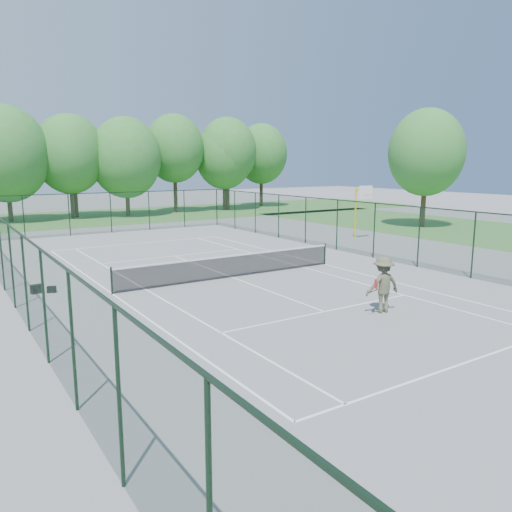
# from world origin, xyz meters

# --- Properties ---
(ground) EXTENTS (140.00, 140.00, 0.00)m
(ground) POSITION_xyz_m (0.00, 0.00, 0.00)
(ground) COLOR gray
(ground) RESTS_ON ground
(grass_far) EXTENTS (80.00, 16.00, 0.01)m
(grass_far) POSITION_xyz_m (0.00, 30.00, 0.01)
(grass_far) COLOR #498237
(grass_far) RESTS_ON ground
(grass_side) EXTENTS (14.00, 40.00, 0.01)m
(grass_side) POSITION_xyz_m (24.00, 4.00, 0.01)
(grass_side) COLOR #498237
(grass_side) RESTS_ON ground
(court_lines) EXTENTS (11.05, 23.85, 0.01)m
(court_lines) POSITION_xyz_m (0.00, 0.00, 0.00)
(court_lines) COLOR white
(court_lines) RESTS_ON ground
(tennis_net) EXTENTS (11.08, 0.08, 1.10)m
(tennis_net) POSITION_xyz_m (0.00, 0.00, 0.58)
(tennis_net) COLOR black
(tennis_net) RESTS_ON ground
(fence_enclosure) EXTENTS (18.05, 36.05, 3.02)m
(fence_enclosure) POSITION_xyz_m (0.00, 0.00, 1.56)
(fence_enclosure) COLOR #1A3D26
(fence_enclosure) RESTS_ON ground
(tree_line_far) EXTENTS (39.40, 6.40, 9.70)m
(tree_line_far) POSITION_xyz_m (0.00, 30.00, 5.99)
(tree_line_far) COLOR #473121
(tree_line_far) RESTS_ON ground
(basketball_goal) EXTENTS (1.20, 1.43, 3.65)m
(basketball_goal) POSITION_xyz_m (13.48, 5.60, 2.57)
(basketball_goal) COLOR yellow
(basketball_goal) RESTS_ON ground
(tree_side) EXTENTS (6.00, 6.00, 9.50)m
(tree_side) POSITION_xyz_m (22.57, 7.67, 5.99)
(tree_side) COLOR #473121
(tree_side) RESTS_ON ground
(sports_bag_a) EXTENTS (0.47, 0.32, 0.35)m
(sports_bag_a) POSITION_xyz_m (-7.98, 1.80, 0.17)
(sports_bag_a) COLOR black
(sports_bag_a) RESTS_ON ground
(sports_bag_b) EXTENTS (0.39, 0.32, 0.26)m
(sports_bag_b) POSITION_xyz_m (-7.46, 1.58, 0.13)
(sports_bag_b) COLOR black
(sports_bag_b) RESTS_ON ground
(tennis_player) EXTENTS (1.71, 0.96, 1.96)m
(tennis_player) POSITION_xyz_m (1.66, -7.51, 0.98)
(tennis_player) COLOR #53553C
(tennis_player) RESTS_ON ground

